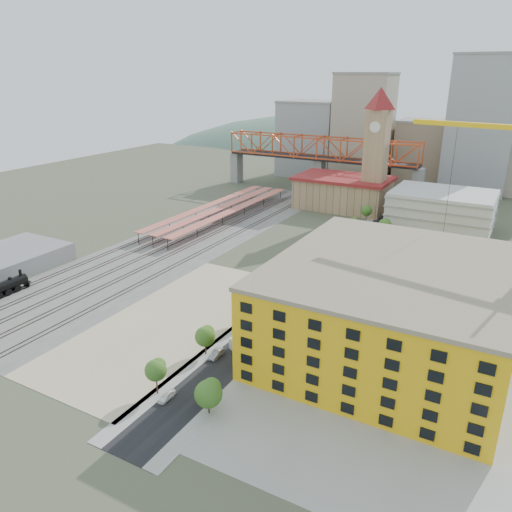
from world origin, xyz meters
The scene contains 30 objects.
ground centered at (0.00, 0.00, 0.00)m, with size 400.00×400.00×0.00m, color #474C38.
ballast_strip centered at (-36.00, 17.50, 0.03)m, with size 36.00×165.00×0.06m, color #605E59.
dirt_lot centered at (-4.00, -31.50, 0.03)m, with size 28.00×67.00×0.06m, color tan.
street_asphalt centered at (16.00, 15.00, 0.03)m, with size 12.00×170.00×0.06m, color black.
sidewalk_west centered at (10.50, 15.00, 0.02)m, with size 3.00×170.00×0.04m, color gray.
sidewalk_east centered at (21.50, 15.00, 0.02)m, with size 3.00×170.00×0.04m, color gray.
construction_pad centered at (45.00, -20.00, 0.03)m, with size 50.00×90.00×0.06m, color gray.
rail_tracks centered at (-37.80, 17.50, 0.15)m, with size 26.56×160.00×0.18m.
platform_canopies centered at (-41.00, 45.00, 3.99)m, with size 16.00×80.00×4.12m.
station_hall centered at (-5.00, 82.00, 6.67)m, with size 38.00×24.00×13.10m.
clock_tower centered at (8.00, 79.99, 28.70)m, with size 12.00×12.00×52.00m.
parking_garage centered at (36.00, 70.00, 7.00)m, with size 34.00×26.00×14.00m, color silver.
truss_bridge centered at (-25.00, 105.00, 18.86)m, with size 94.00×9.60×25.60m.
construction_building centered at (42.00, -20.00, 9.41)m, with size 44.60×50.60×18.80m.
warehouse centered at (-66.00, -30.00, 2.50)m, with size 22.00×32.00×5.00m, color gray.
street_trees centered at (16.00, 5.00, 0.00)m, with size 15.40×124.40×8.00m.
skyline centered at (7.47, 142.31, 22.81)m, with size 133.00×46.00×60.00m.
distant_hills centered at (45.28, 260.00, -79.54)m, with size 647.00×264.00×227.00m.
site_trailer_a centered at (16.00, -32.22, 1.21)m, with size 2.32×8.82×2.41m, color silver.
site_trailer_b centered at (16.00, -20.97, 1.37)m, with size 2.63×10.01×2.74m, color silver.
site_trailer_c centered at (16.00, -10.08, 1.25)m, with size 2.41×9.17×2.51m, color silver.
site_trailer_d centered at (16.00, -3.98, 1.21)m, with size 2.32×8.81×2.41m, color silver.
car_0 centered at (13.00, -55.55, 0.65)m, with size 1.54×3.83×1.30m, color white.
car_1 centered at (13.00, -39.86, 0.71)m, with size 1.50×4.29×1.41m, color gray.
car_2 centered at (13.00, 0.62, 0.67)m, with size 2.23×4.84×1.35m, color black.
car_3 centered at (13.00, 15.23, 0.71)m, with size 1.99×4.90×1.42m, color navy.
car_4 centered at (19.00, -30.64, 0.72)m, with size 1.69×4.20×1.43m, color white.
car_5 centered at (19.00, -0.97, 0.69)m, with size 1.46×4.19×1.38m, color #9F9EA4.
car_6 centered at (19.00, 1.60, 0.71)m, with size 2.34×5.08×1.41m, color black.
car_7 centered at (19.00, 19.73, 0.77)m, with size 2.15×5.28×1.53m, color navy.
Camera 1 is at (61.84, -111.26, 53.67)m, focal length 35.00 mm.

